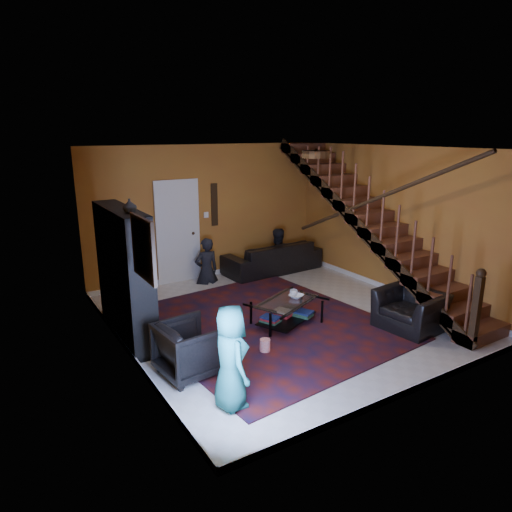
{
  "coord_description": "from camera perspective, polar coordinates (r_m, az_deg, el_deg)",
  "views": [
    {
      "loc": [
        -4.12,
        -5.9,
        3.06
      ],
      "look_at": [
        -0.25,
        0.4,
        1.02
      ],
      "focal_mm": 32.0,
      "sensor_mm": 36.0,
      "label": 1
    }
  ],
  "objects": [
    {
      "name": "popcorn_bucket",
      "position": [
        6.62,
        1.13,
        -11.07
      ],
      "size": [
        0.17,
        0.17,
        0.17
      ],
      "primitive_type": "cylinder",
      "rotation": [
        0.0,
        0.0,
        -0.14
      ],
      "color": "red",
      "rests_on": "rug"
    },
    {
      "name": "staircase",
      "position": [
        8.75,
        14.81,
        3.93
      ],
      "size": [
        0.95,
        5.02,
        3.18
      ],
      "color": "brown",
      "rests_on": "floor"
    },
    {
      "name": "armchair_right",
      "position": [
        7.68,
        18.73,
        -6.43
      ],
      "size": [
        0.94,
        1.05,
        0.62
      ],
      "primitive_type": "imported",
      "rotation": [
        0.0,
        0.0,
        -1.46
      ],
      "color": "black",
      "rests_on": "floor"
    },
    {
      "name": "bowl",
      "position": [
        7.53,
        5.05,
        -5.03
      ],
      "size": [
        0.3,
        0.3,
        0.06
      ],
      "primitive_type": "imported",
      "rotation": [
        0.0,
        0.0,
        0.4
      ],
      "color": "#999999",
      "rests_on": "coffee_table"
    },
    {
      "name": "sofa",
      "position": [
        10.23,
        2.05,
        -0.13
      ],
      "size": [
        2.27,
        0.98,
        0.65
      ],
      "primitive_type": "imported",
      "rotation": [
        0.0,
        0.0,
        3.19
      ],
      "color": "black",
      "rests_on": "floor"
    },
    {
      "name": "wall_hanging",
      "position": [
        9.74,
        -5.22,
        6.41
      ],
      "size": [
        0.14,
        0.03,
        0.9
      ],
      "primitive_type": "cube",
      "color": "black",
      "rests_on": "room"
    },
    {
      "name": "person_adult_a",
      "position": [
        9.53,
        -6.19,
        -1.86
      ],
      "size": [
        0.52,
        0.35,
        1.4
      ],
      "primitive_type": "imported",
      "rotation": [
        0.0,
        0.0,
        3.11
      ],
      "color": "black",
      "rests_on": "sofa"
    },
    {
      "name": "cup_b",
      "position": [
        7.59,
        4.76,
        -4.75
      ],
      "size": [
        0.11,
        0.11,
        0.08
      ],
      "primitive_type": "imported",
      "rotation": [
        0.0,
        0.0,
        -0.23
      ],
      "color": "#999999",
      "rests_on": "coffee_table"
    },
    {
      "name": "door",
      "position": [
        9.5,
        -9.73,
        2.79
      ],
      "size": [
        0.82,
        0.05,
        2.05
      ],
      "primitive_type": "cube",
      "color": "silver",
      "rests_on": "floor"
    },
    {
      "name": "armchair_left",
      "position": [
        6.04,
        -8.25,
        -11.4
      ],
      "size": [
        0.84,
        0.82,
        0.7
      ],
      "primitive_type": "imported",
      "rotation": [
        0.0,
        0.0,
        1.67
      ],
      "color": "black",
      "rests_on": "floor"
    },
    {
      "name": "person_child",
      "position": [
        5.22,
        -3.19,
        -12.55
      ],
      "size": [
        0.44,
        0.63,
        1.23
      ],
      "primitive_type": "imported",
      "rotation": [
        0.0,
        0.0,
        1.48
      ],
      "color": "#175755",
      "rests_on": "armchair_left"
    },
    {
      "name": "framed_picture",
      "position": [
        5.39,
        -13.92,
        0.89
      ],
      "size": [
        0.04,
        0.74,
        0.74
      ],
      "primitive_type": "cube",
      "color": "maroon",
      "rests_on": "room"
    },
    {
      "name": "vase",
      "position": [
        6.31,
        -15.53,
        6.05
      ],
      "size": [
        0.18,
        0.18,
        0.19
      ],
      "primitive_type": "imported",
      "color": "#999999",
      "rests_on": "bookshelf"
    },
    {
      "name": "person_adult_b",
      "position": [
        10.37,
        2.59,
        -0.35
      ],
      "size": [
        0.75,
        0.62,
        1.4
      ],
      "primitive_type": "imported",
      "rotation": [
        0.0,
        0.0,
        3.01
      ],
      "color": "black",
      "rests_on": "sofa"
    },
    {
      "name": "room",
      "position": [
        8.31,
        -9.83,
        -6.08
      ],
      "size": [
        5.5,
        5.5,
        5.5
      ],
      "color": "#A56C24",
      "rests_on": "ground"
    },
    {
      "name": "coffee_table",
      "position": [
        7.47,
        3.86,
        -6.87
      ],
      "size": [
        1.24,
        1.02,
        0.41
      ],
      "rotation": [
        0.0,
        0.0,
        0.43
      ],
      "color": "black",
      "rests_on": "floor"
    },
    {
      "name": "ceiling_fixture",
      "position": [
        6.56,
        7.53,
        12.47
      ],
      "size": [
        0.4,
        0.4,
        0.1
      ],
      "primitive_type": "cylinder",
      "color": "#3F2814",
      "rests_on": "room"
    },
    {
      "name": "rug",
      "position": [
        7.54,
        1.03,
        -8.48
      ],
      "size": [
        3.83,
        4.28,
        0.02
      ],
      "primitive_type": "cube",
      "rotation": [
        0.0,
        0.0,
        0.09
      ],
      "color": "#49120D",
      "rests_on": "floor"
    },
    {
      "name": "floor",
      "position": [
        7.82,
        3.11,
        -7.67
      ],
      "size": [
        5.5,
        5.5,
        0.0
      ],
      "primitive_type": "plane",
      "color": "beige",
      "rests_on": "ground"
    },
    {
      "name": "bookshelf",
      "position": [
        7.04,
        -16.03,
        -2.54
      ],
      "size": [
        0.35,
        1.8,
        2.0
      ],
      "color": "black",
      "rests_on": "floor"
    },
    {
      "name": "cup_a",
      "position": [
        7.62,
        4.74,
        -4.61
      ],
      "size": [
        0.15,
        0.15,
        0.1
      ],
      "primitive_type": "imported",
      "rotation": [
        0.0,
        0.0,
        0.2
      ],
      "color": "#999999",
      "rests_on": "coffee_table"
    }
  ]
}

